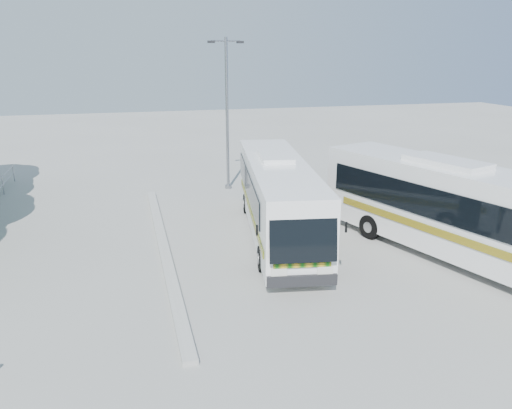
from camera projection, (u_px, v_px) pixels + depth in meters
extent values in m
plane|color=#A3A39D|center=(231.00, 262.00, 18.32)|extent=(100.00, 100.00, 0.00)
cube|color=#B2B2AD|center=(163.00, 246.00, 19.59)|extent=(0.40, 16.00, 0.15)
cylinder|color=gray|center=(10.00, 177.00, 28.68)|extent=(0.06, 0.06, 1.00)
cube|color=white|center=(278.00, 195.00, 20.56)|extent=(3.99, 11.20, 2.79)
cube|color=black|center=(303.00, 234.00, 15.21)|extent=(2.14, 0.74, 1.78)
cube|color=black|center=(248.00, 185.00, 20.87)|extent=(1.43, 8.68, 1.01)
cube|color=black|center=(303.00, 183.00, 21.09)|extent=(1.43, 8.68, 1.01)
cube|color=#0B4D0D|center=(250.00, 210.00, 20.34)|extent=(1.52, 9.40, 0.26)
cylinder|color=black|center=(262.00, 259.00, 17.43)|extent=(0.42, 0.95, 0.92)
cylinder|color=black|center=(320.00, 256.00, 17.63)|extent=(0.42, 0.95, 0.92)
cylinder|color=black|center=(247.00, 204.00, 23.79)|extent=(0.42, 0.95, 0.92)
cylinder|color=black|center=(289.00, 202.00, 23.99)|extent=(0.42, 0.95, 0.92)
cube|color=white|center=(465.00, 211.00, 17.92)|extent=(6.17, 12.30, 3.08)
cube|color=black|center=(429.00, 203.00, 17.63)|extent=(3.06, 9.23, 1.11)
cube|color=black|center=(473.00, 192.00, 18.96)|extent=(3.06, 9.23, 1.11)
cube|color=#0D5F0D|center=(448.00, 236.00, 17.18)|extent=(3.29, 9.99, 0.28)
cylinder|color=black|center=(370.00, 227.00, 20.49)|extent=(0.60, 1.05, 1.01)
cylinder|color=black|center=(408.00, 217.00, 21.67)|extent=(0.60, 1.05, 1.01)
cylinder|color=gray|center=(227.00, 116.00, 26.99)|extent=(0.19, 0.19, 8.13)
cylinder|color=gray|center=(226.00, 41.00, 25.86)|extent=(1.61, 0.39, 0.08)
cube|color=black|center=(211.00, 42.00, 25.54)|extent=(0.38, 0.25, 0.12)
cube|color=black|center=(240.00, 42.00, 26.22)|extent=(0.38, 0.25, 0.12)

